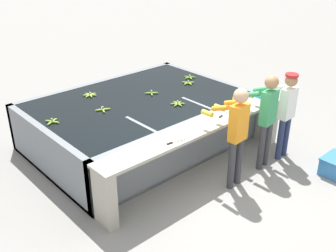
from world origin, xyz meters
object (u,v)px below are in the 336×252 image
banana_bunch_floating_4 (188,83)px  banana_bunch_floating_5 (103,109)px  worker_2 (286,108)px  banana_bunch_floating_6 (52,122)px  crate (335,165)px  knife_1 (174,142)px  banana_bunch_floating_2 (90,95)px  worker_0 (236,129)px  banana_bunch_floating_0 (152,93)px  banana_bunch_floating_1 (189,77)px  worker_1 (266,113)px  banana_bunch_ledge_0 (238,112)px  knife_0 (223,115)px  banana_bunch_floating_3 (178,104)px

banana_bunch_floating_4 → banana_bunch_floating_5: 2.14m
banana_bunch_floating_5 → worker_2: bearing=-42.4°
banana_bunch_floating_6 → crate: 4.94m
banana_bunch_floating_6 → knife_1: (1.03, -1.90, -0.01)m
worker_2 → banana_bunch_floating_4: 2.22m
banana_bunch_floating_2 → knife_1: size_ratio=0.80×
banana_bunch_floating_6 → worker_0: bearing=-50.6°
banana_bunch_floating_0 → banana_bunch_floating_1: bearing=8.1°
worker_1 → banana_bunch_floating_0: bearing=107.2°
banana_bunch_ledge_0 → knife_0: banana_bunch_ledge_0 is taller
worker_0 → worker_2: worker_0 is taller
banana_bunch_floating_5 → knife_1: banana_bunch_floating_5 is taller
banana_bunch_floating_6 → knife_0: size_ratio=0.75×
worker_1 → banana_bunch_floating_0: worker_1 is taller
banana_bunch_ledge_0 → knife_0: bearing=156.9°
worker_1 → crate: size_ratio=3.14×
banana_bunch_floating_6 → banana_bunch_floating_5: bearing=-8.7°
banana_bunch_floating_3 → banana_bunch_floating_4: same height
worker_0 → worker_1: 0.85m
banana_bunch_floating_0 → banana_bunch_floating_6: bearing=177.4°
banana_bunch_ledge_0 → crate: (0.93, -1.49, -0.79)m
worker_0 → banana_bunch_floating_3: worker_0 is taller
worker_0 → crate: worker_0 is taller
banana_bunch_floating_4 → worker_0: bearing=-117.0°
worker_1 → banana_bunch_floating_6: size_ratio=6.58×
worker_1 → banana_bunch_floating_1: 2.47m
banana_bunch_floating_2 → banana_bunch_floating_4: same height
worker_2 → worker_1: bearing=176.8°
banana_bunch_floating_3 → crate: (1.44, -2.50, -0.79)m
banana_bunch_floating_5 → banana_bunch_floating_3: bearing=-30.7°
worker_2 → banana_bunch_floating_1: size_ratio=5.91×
banana_bunch_floating_0 → knife_1: banana_bunch_floating_0 is taller
worker_0 → banana_bunch_ledge_0: size_ratio=7.39×
banana_bunch_floating_4 → knife_0: (-0.72, -1.58, -0.01)m
worker_0 → banana_bunch_floating_2: 3.11m
worker_1 → knife_0: 0.74m
banana_bunch_floating_3 → banana_bunch_floating_6: bearing=158.1°
worker_1 → worker_2: (0.55, -0.03, -0.05)m
worker_1 → banana_bunch_floating_1: worker_1 is taller
worker_2 → banana_bunch_floating_4: bearing=97.2°
knife_0 → banana_bunch_floating_2: bearing=116.9°
banana_bunch_floating_5 → banana_bunch_floating_2: bearing=74.6°
knife_1 → worker_2: bearing=-11.2°
banana_bunch_floating_4 → knife_1: (-2.04, -1.74, -0.01)m
banana_bunch_ledge_0 → knife_1: bearing=-178.5°
worker_1 → worker_2: size_ratio=1.05×
worker_1 → banana_bunch_floating_6: 3.63m
banana_bunch_ledge_0 → knife_1: size_ratio=0.66×
banana_bunch_floating_1 → banana_bunch_floating_5: size_ratio=1.03×
banana_bunch_floating_5 → knife_0: (1.42, -1.60, -0.01)m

